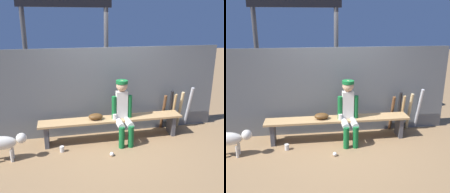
# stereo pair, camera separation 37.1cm
# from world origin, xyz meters

# --- Properties ---
(ground_plane) EXTENTS (30.00, 30.00, 0.00)m
(ground_plane) POSITION_xyz_m (0.00, 0.00, 0.00)
(ground_plane) COLOR olive
(chainlink_fence) EXTENTS (4.82, 0.03, 1.82)m
(chainlink_fence) POSITION_xyz_m (0.00, 0.38, 0.91)
(chainlink_fence) COLOR #595E63
(chainlink_fence) RESTS_ON ground_plane
(dugout_bench) EXTENTS (2.87, 0.36, 0.47)m
(dugout_bench) POSITION_xyz_m (0.00, 0.00, 0.37)
(dugout_bench) COLOR tan
(dugout_bench) RESTS_ON ground_plane
(player_seated) EXTENTS (0.41, 0.55, 1.23)m
(player_seated) POSITION_xyz_m (0.20, -0.11, 0.67)
(player_seated) COLOR silver
(player_seated) RESTS_ON ground_plane
(baseball_glove) EXTENTS (0.28, 0.20, 0.12)m
(baseball_glove) POSITION_xyz_m (-0.33, 0.00, 0.53)
(baseball_glove) COLOR #593819
(baseball_glove) RESTS_ON dugout_bench
(bat_wood_dark) EXTENTS (0.07, 0.23, 0.80)m
(bat_wood_dark) POSITION_xyz_m (1.21, 0.27, 0.40)
(bat_wood_dark) COLOR brown
(bat_wood_dark) RESTS_ON ground_plane
(bat_aluminum_black) EXTENTS (0.11, 0.25, 0.91)m
(bat_aluminum_black) POSITION_xyz_m (1.35, 0.22, 0.46)
(bat_aluminum_black) COLOR black
(bat_aluminum_black) RESTS_ON ground_plane
(bat_wood_tan) EXTENTS (0.08, 0.26, 0.84)m
(bat_wood_tan) POSITION_xyz_m (1.41, 0.22, 0.42)
(bat_wood_tan) COLOR tan
(bat_wood_tan) RESTS_ON ground_plane
(bat_wood_natural) EXTENTS (0.07, 0.24, 0.87)m
(bat_wood_natural) POSITION_xyz_m (1.59, 0.23, 0.43)
(bat_wood_natural) COLOR tan
(bat_wood_natural) RESTS_ON ground_plane
(bat_aluminum_silver) EXTENTS (0.08, 0.27, 0.94)m
(bat_aluminum_silver) POSITION_xyz_m (1.83, 0.29, 0.47)
(bat_aluminum_silver) COLOR #B7B7BC
(bat_aluminum_silver) RESTS_ON ground_plane
(baseball) EXTENTS (0.07, 0.07, 0.07)m
(baseball) POSITION_xyz_m (-0.14, -0.64, 0.04)
(baseball) COLOR white
(baseball) RESTS_ON ground_plane
(cup_on_ground) EXTENTS (0.08, 0.08, 0.11)m
(cup_on_ground) POSITION_xyz_m (-1.01, -0.30, 0.06)
(cup_on_ground) COLOR silver
(cup_on_ground) RESTS_ON ground_plane
(cup_on_bench) EXTENTS (0.08, 0.08, 0.11)m
(cup_on_bench) POSITION_xyz_m (0.04, -0.08, 0.52)
(cup_on_bench) COLOR silver
(cup_on_bench) RESTS_ON dugout_bench
(scoreboard) EXTENTS (2.26, 0.27, 3.76)m
(scoreboard) POSITION_xyz_m (-0.71, 1.12, 2.65)
(scoreboard) COLOR #3F3F42
(scoreboard) RESTS_ON ground_plane
(dog) EXTENTS (0.84, 0.20, 0.49)m
(dog) POSITION_xyz_m (-1.96, -0.40, 0.34)
(dog) COLOR beige
(dog) RESTS_ON ground_plane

